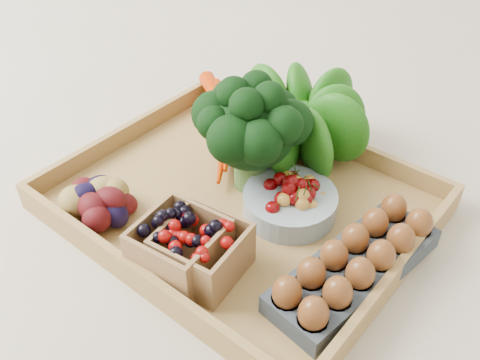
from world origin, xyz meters
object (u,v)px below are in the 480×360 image
Objects in this scene: broccoli at (251,150)px; cherry_bowl at (290,203)px; tray at (240,205)px; egg_carton at (355,270)px.

broccoli is 1.23× the size of cherry_bowl.
cherry_bowl is at bearing 21.02° from tray.
broccoli is at bearing 108.54° from tray.
tray is 0.09m from broccoli.
cherry_bowl is at bearing 168.08° from egg_carton.
cherry_bowl reaches higher than egg_carton.
tray is at bearing -71.46° from broccoli.
tray is 0.09m from cherry_bowl.
tray is 0.22m from egg_carton.
tray is at bearing -158.98° from cherry_bowl.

